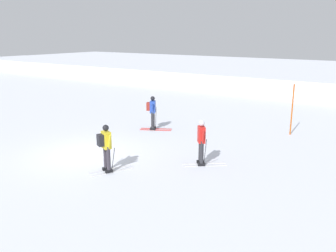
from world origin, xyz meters
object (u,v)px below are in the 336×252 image
at_px(skier_blue, 152,111).
at_px(skier_red, 202,141).
at_px(skier_yellow, 106,146).
at_px(trail_marker_pole, 292,110).

xyz_separation_m(skier_blue, skier_red, (4.53, -3.09, -0.04)).
xyz_separation_m(skier_yellow, skier_red, (2.41, 2.48, -0.04)).
bearing_deg(skier_blue, skier_red, -34.34).
bearing_deg(skier_blue, trail_marker_pole, 26.06).
bearing_deg(trail_marker_pole, skier_yellow, -114.76).
height_order(skier_blue, trail_marker_pole, trail_marker_pole).
height_order(skier_yellow, skier_red, same).
height_order(skier_red, trail_marker_pole, trail_marker_pole).
distance_m(skier_blue, trail_marker_pole, 6.75).
bearing_deg(skier_blue, skier_yellow, -69.16).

